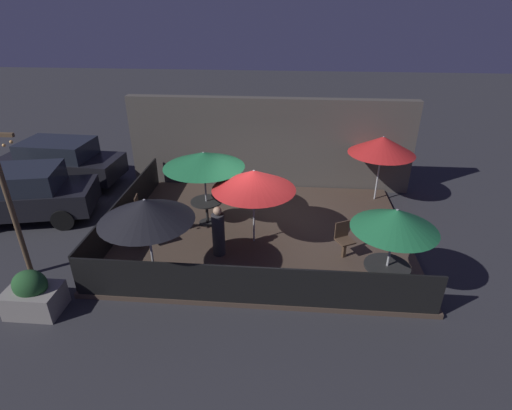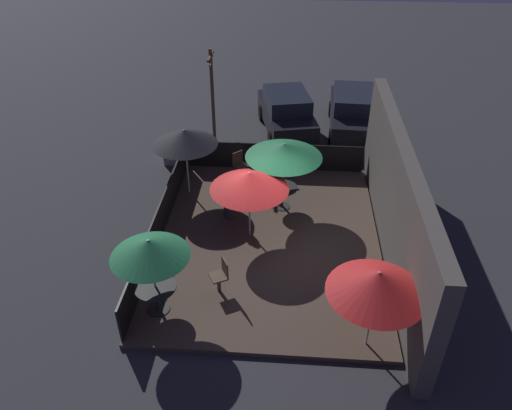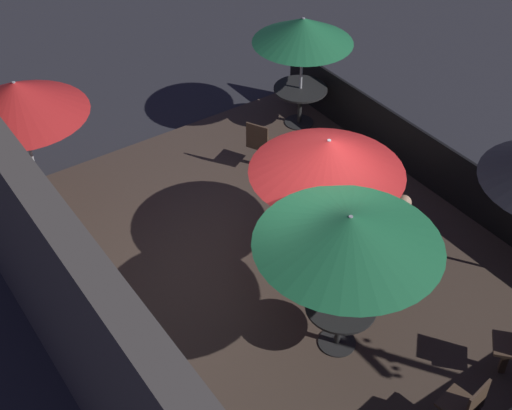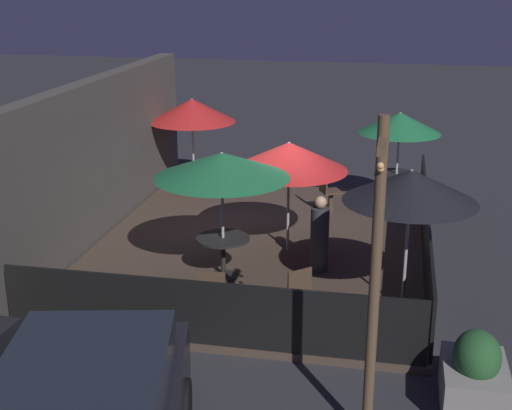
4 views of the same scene
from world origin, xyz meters
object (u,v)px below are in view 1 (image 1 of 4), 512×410
Objects in this scene: patio_umbrella_2 at (382,145)px; dining_table_0 at (386,271)px; planter_box at (33,295)px; patron_0 at (218,233)px; patio_umbrella_4 at (146,210)px; dining_table_1 at (207,205)px; patio_umbrella_1 at (204,160)px; patio_chair_1 at (344,238)px; parked_car_0 at (24,194)px; parked_car_1 at (60,162)px; patio_umbrella_0 at (396,219)px; patio_chair_2 at (136,230)px; light_post at (7,196)px; patio_chair_0 at (142,209)px; patio_umbrella_3 at (254,180)px.

patio_umbrella_2 reaches higher than dining_table_0.
patron_0 is at bearing 32.93° from planter_box.
dining_table_1 is at bearing 78.65° from patio_umbrella_4.
dining_table_1 is (0.00, 0.00, -1.40)m from patio_umbrella_1.
patio_chair_1 is 0.22× the size of parked_car_0.
patio_umbrella_0 is at bearing -24.99° from parked_car_1.
patio_chair_1 is at bearing -42.04° from patio_chair_2.
light_post is at bearing -67.14° from parked_car_1.
patio_umbrella_0 is 0.49× the size of parked_car_1.
dining_table_0 is 0.26× the size of light_post.
dining_table_0 is 4.08m from patron_0.
patio_umbrella_1 is 2.41× the size of patio_chair_0.
dining_table_1 is 1.68m from patron_0.
patio_umbrella_4 reaches higher than parked_car_1.
dining_table_0 is 8.47m from light_post.
patio_umbrella_4 reaches higher than dining_table_0.
patio_chair_2 is 5.83m from parked_car_1.
patio_chair_1 is 0.85× the size of planter_box.
light_post is at bearing -70.89° from parked_car_0.
patio_chair_0 reaches higher than dining_table_0.
patio_umbrella_2 reaches higher than dining_table_1.
dining_table_1 is 6.32m from parked_car_1.
patron_0 is (-0.84, -0.68, -1.18)m from patio_umbrella_3.
patron_0 is at bearing -114.55° from patio_chair_1.
patio_umbrella_3 is 5.58m from light_post.
patio_umbrella_3 is at bearing 46.09° from patio_umbrella_4.
patio_umbrella_2 is 7.49m from patio_chair_0.
patron_0 is (2.43, -1.27, 0.11)m from patio_chair_0.
patio_umbrella_2 is 2.27× the size of patio_chair_1.
patio_umbrella_2 is at bearing 81.99° from dining_table_0.
patio_umbrella_4 is 5.85m from parked_car_0.
light_post is (-7.60, -1.24, 1.47)m from patio_chair_1.
parked_car_0 is at bearing -169.21° from patio_umbrella_2.
patio_chair_1 reaches higher than planter_box.
patio_chair_2 is at bearing -169.13° from patio_umbrella_3.
patio_chair_0 is 1.00× the size of patio_chair_1.
patio_umbrella_1 reaches higher than patio_umbrella_0.
patio_umbrella_0 is at bearing -31.99° from dining_table_1.
patio_chair_1 is at bearing -20.34° from patio_umbrella_1.
patio_chair_1 is 9.32m from parked_car_0.
patio_chair_0 is (-1.82, -0.29, -0.06)m from dining_table_1.
patio_umbrella_3 is (-3.73, -2.90, -0.05)m from patio_umbrella_2.
patio_chair_2 is at bearing -116.96° from patio_chair_1.
parked_car_1 is (-7.21, 3.47, -1.08)m from patio_umbrella_3.
parked_car_0 is at bearing 166.27° from patio_chair_0.
patron_0 is 0.31× the size of parked_car_1.
patio_chair_0 is at bearing 114.19° from patio_umbrella_4.
patio_umbrella_4 reaches higher than patio_chair_0.
patio_umbrella_4 reaches higher than parked_car_0.
patio_chair_0 is 2.75m from patron_0.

